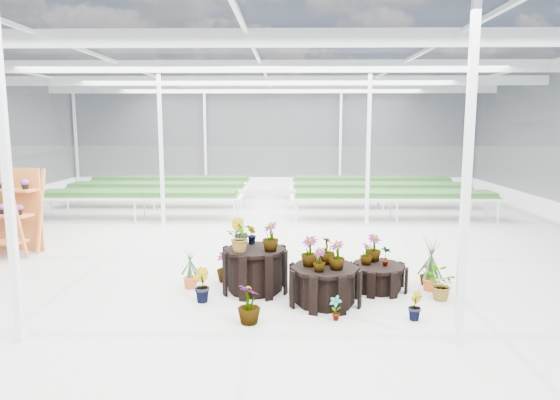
{
  "coord_description": "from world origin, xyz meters",
  "views": [
    {
      "loc": [
        0.69,
        -10.45,
        2.95
      ],
      "look_at": [
        0.51,
        0.43,
        1.3
      ],
      "focal_mm": 32.0,
      "sensor_mm": 36.0,
      "label": 1
    }
  ],
  "objects_px": {
    "plinth_mid": "(325,285)",
    "bird_table": "(14,209)",
    "plinth_low": "(378,277)",
    "plinth_tall": "(255,270)"
  },
  "relations": [
    {
      "from": "plinth_mid",
      "to": "bird_table",
      "type": "xyz_separation_m",
      "value": [
        -7.26,
        3.83,
        0.62
      ]
    },
    {
      "from": "plinth_mid",
      "to": "bird_table",
      "type": "distance_m",
      "value": 8.23
    },
    {
      "from": "plinth_mid",
      "to": "plinth_low",
      "type": "bearing_deg",
      "value": 34.99
    },
    {
      "from": "plinth_tall",
      "to": "plinth_mid",
      "type": "xyz_separation_m",
      "value": [
        1.2,
        -0.6,
        -0.08
      ]
    },
    {
      "from": "plinth_tall",
      "to": "plinth_low",
      "type": "distance_m",
      "value": 2.21
    },
    {
      "from": "plinth_low",
      "to": "bird_table",
      "type": "relative_size",
      "value": 0.55
    },
    {
      "from": "plinth_low",
      "to": "plinth_mid",
      "type": "bearing_deg",
      "value": -145.01
    },
    {
      "from": "plinth_tall",
      "to": "bird_table",
      "type": "bearing_deg",
      "value": 151.96
    },
    {
      "from": "plinth_tall",
      "to": "plinth_mid",
      "type": "bearing_deg",
      "value": -26.57
    },
    {
      "from": "plinth_tall",
      "to": "bird_table",
      "type": "relative_size",
      "value": 0.62
    }
  ]
}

